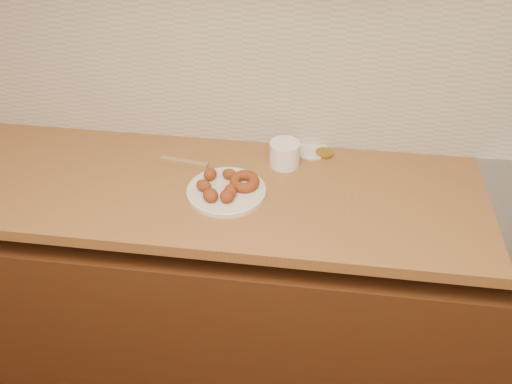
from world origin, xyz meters
TOP-DOWN VIEW (x-y plane):
  - wall_back at (0.00, 2.00)m, footprint 4.00×0.02m
  - base_cabinet at (0.00, 1.69)m, footprint 3.60×0.60m
  - butcher_block at (-0.65, 1.69)m, footprint 2.30×0.62m
  - backsplash at (0.00, 1.99)m, footprint 3.60×0.02m
  - donut_plate at (-0.34, 1.65)m, footprint 0.26×0.26m
  - ring_donut at (-0.29, 1.68)m, footprint 0.12×0.12m
  - fried_dough_chunks at (-0.37, 1.64)m, footprint 0.15×0.18m
  - plastic_tub at (-0.17, 1.84)m, footprint 0.12×0.12m
  - tub_lid at (-0.08, 1.94)m, footprint 0.15×0.15m
  - brass_jar_lid at (-0.04, 1.93)m, footprint 0.08×0.08m
  - wooden_utensil at (-0.52, 1.80)m, footprint 0.18×0.05m

SIDE VIEW (x-z plane):
  - base_cabinet at x=0.00m, z-range 0.00..0.77m
  - butcher_block at x=-0.65m, z-range 0.86..0.90m
  - tub_lid at x=-0.08m, z-range 0.90..0.91m
  - brass_jar_lid at x=-0.04m, z-range 0.90..0.91m
  - wooden_utensil at x=-0.52m, z-range 0.90..0.91m
  - donut_plate at x=-0.34m, z-range 0.90..0.91m
  - ring_donut at x=-0.29m, z-range 0.91..0.95m
  - fried_dough_chunks at x=-0.37m, z-range 0.91..0.96m
  - plastic_tub at x=-0.17m, z-range 0.90..0.99m
  - backsplash at x=0.00m, z-range 0.90..1.50m
  - wall_back at x=0.00m, z-range 0.00..2.70m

